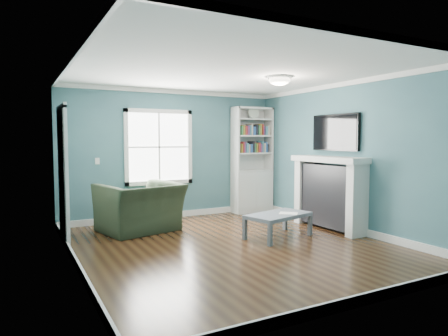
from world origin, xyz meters
name	(u,v)px	position (x,y,z in m)	size (l,w,h in m)	color
floor	(233,246)	(0.00, 0.00, 0.00)	(5.00, 5.00, 0.00)	black
room_walls	(233,141)	(0.00, 0.00, 1.58)	(5.00, 5.00, 5.00)	#365B69
trim	(233,164)	(0.00, 0.00, 1.24)	(4.50, 5.00, 2.60)	white
window	(159,147)	(-0.30, 2.49, 1.45)	(1.40, 0.06, 1.50)	white
bookshelf	(252,170)	(1.77, 2.30, 0.92)	(0.90, 0.35, 2.31)	silver
fireplace	(329,194)	(2.08, 0.20, 0.64)	(0.44, 1.58, 1.30)	black
tv	(335,132)	(2.20, 0.20, 1.72)	(0.06, 1.10, 0.65)	black
door	(63,174)	(-2.22, 1.40, 1.07)	(0.12, 0.98, 2.17)	silver
ceiling_fixture	(280,80)	(0.90, 0.10, 2.55)	(0.38, 0.38, 0.15)	white
light_switch	(97,161)	(-1.50, 2.48, 1.20)	(0.08, 0.01, 0.12)	white
recliner	(140,199)	(-0.96, 1.60, 0.56)	(1.29, 0.84, 1.12)	black
coffee_table	(278,217)	(0.91, 0.11, 0.34)	(1.19, 0.84, 0.39)	#4F575F
paper_sheet	(288,213)	(1.07, 0.05, 0.39)	(0.23, 0.29, 0.00)	white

